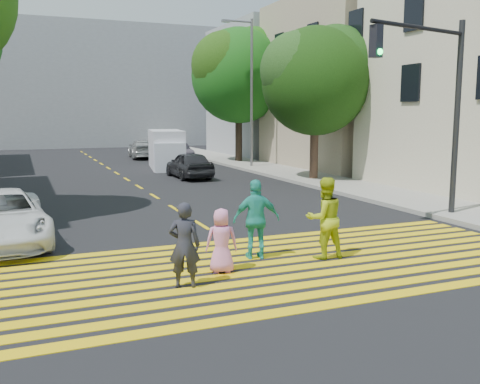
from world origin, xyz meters
TOP-DOWN VIEW (x-y plane):
  - ground at (0.00, 0.00)m, footprint 120.00×120.00m
  - sidewalk_right at (8.50, 15.00)m, footprint 3.00×60.00m
  - crosswalk at (0.00, 1.28)m, footprint 13.40×5.30m
  - lane_line at (0.00, 22.50)m, footprint 0.12×34.40m
  - building_right_tan at (15.00, 19.00)m, footprint 10.00×10.00m
  - building_right_grey at (15.00, 30.00)m, footprint 10.00×10.00m
  - backdrop_block at (0.00, 48.00)m, footprint 30.00×8.00m
  - tree_right_near at (8.39, 13.82)m, footprint 6.51×6.23m
  - tree_right_far at (8.70, 24.26)m, footprint 7.09×6.65m
  - pedestrian_man at (-2.09, 0.67)m, footprint 0.70×0.59m
  - pedestrian_woman at (1.45, 1.49)m, footprint 0.94×0.75m
  - pedestrian_child at (-1.11, 1.30)m, footprint 0.75×0.59m
  - pedestrian_extra at (0.00, 2.03)m, footprint 1.13×0.65m
  - dark_car_near at (3.09, 17.37)m, footprint 1.68×4.04m
  - silver_car at (3.50, 30.42)m, footprint 2.41×4.91m
  - dark_car_parked at (5.44, 27.75)m, footprint 1.41×3.72m
  - white_van at (3.22, 22.40)m, footprint 2.53×5.06m
  - traffic_signal at (6.71, 3.95)m, footprint 4.08×1.20m
  - street_lamp at (7.81, 20.65)m, footprint 1.97×0.27m

SIDE VIEW (x-z plane):
  - ground at x=0.00m, z-range 0.00..0.00m
  - lane_line at x=0.00m, z-range 0.00..0.01m
  - crosswalk at x=0.00m, z-range 0.00..0.01m
  - sidewalk_right at x=8.50m, z-range 0.00..0.15m
  - dark_car_parked at x=5.44m, z-range 0.00..1.21m
  - pedestrian_child at x=-1.11m, z-range 0.00..1.35m
  - dark_car_near at x=3.09m, z-range 0.00..1.37m
  - silver_car at x=3.50m, z-range 0.00..1.37m
  - pedestrian_man at x=-2.09m, z-range 0.00..1.65m
  - pedestrian_extra at x=0.00m, z-range 0.00..1.81m
  - pedestrian_woman at x=1.45m, z-range 0.00..1.86m
  - white_van at x=3.22m, z-range -0.06..2.22m
  - traffic_signal at x=6.71m, z-range 0.90..6.99m
  - building_right_tan at x=15.00m, z-range 0.00..10.00m
  - building_right_grey at x=15.00m, z-range 0.00..10.00m
  - street_lamp at x=7.81m, z-range 0.64..9.36m
  - tree_right_near at x=8.39m, z-range 1.32..8.81m
  - backdrop_block at x=0.00m, z-range 0.00..12.00m
  - tree_right_far at x=8.70m, z-range 1.57..10.54m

